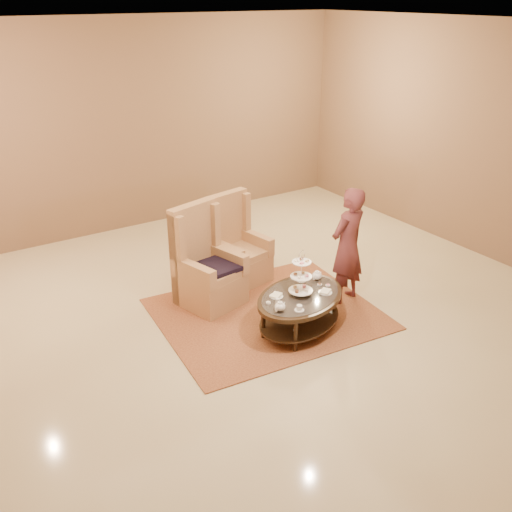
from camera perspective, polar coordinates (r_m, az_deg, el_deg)
ground at (r=7.32m, az=1.08°, el=-6.46°), size 8.00×8.00×0.00m
ceiling at (r=7.32m, az=1.08°, el=-6.46°), size 8.00×8.00×0.02m
wall_back at (r=10.03m, az=-12.05°, el=12.54°), size 8.00×0.04×3.50m
wall_right at (r=9.35m, az=22.31°, el=10.37°), size 0.04×8.00×3.50m
rug at (r=7.45m, az=1.11°, el=-5.78°), size 2.91×2.50×0.01m
tea_table at (r=6.97m, az=4.43°, el=-4.54°), size 1.51×1.27×1.07m
armchair_left at (r=7.57m, az=-5.08°, el=-1.51°), size 0.89×0.91×1.34m
armchair_right at (r=8.17m, az=-2.01°, el=0.42°), size 0.80×0.82×1.26m
person at (r=7.52m, az=9.13°, el=0.98°), size 0.65×0.49×1.59m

